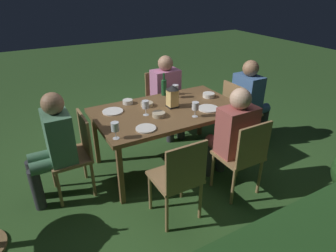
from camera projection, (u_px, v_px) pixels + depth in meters
name	position (u px, v px, depth m)	size (l,w,h in m)	color
ground_plane	(168.00, 162.00, 3.66)	(16.00, 16.00, 0.00)	#2D5123
dining_table	(168.00, 113.00, 3.35)	(1.68, 0.99, 0.73)	brown
chair_side_left_a	(161.00, 98.00, 4.29)	(0.42, 0.40, 0.87)	#937047
person_in_pink	(168.00, 93.00, 4.07)	(0.38, 0.47, 1.15)	#C675A3
chair_side_right_b	(179.00, 177.00, 2.59)	(0.42, 0.40, 0.87)	#937047
chair_side_right_a	(243.00, 155.00, 2.91)	(0.42, 0.40, 0.87)	#937047
person_in_rust	(232.00, 133.00, 3.00)	(0.38, 0.47, 1.15)	#9E4C47
chair_head_near	(238.00, 110.00, 3.91)	(0.40, 0.42, 0.87)	#937047
person_in_blue	(250.00, 97.00, 3.93)	(0.48, 0.38, 1.15)	#426699
chair_head_far	(76.00, 151.00, 2.97)	(0.40, 0.42, 0.87)	#937047
person_in_green	(53.00, 143.00, 2.82)	(0.48, 0.38, 1.15)	#4C7A5B
lantern_centerpiece	(172.00, 95.00, 3.32)	(0.15, 0.15, 0.27)	black
green_bottle_on_table	(164.00, 87.00, 3.69)	(0.07, 0.07, 0.29)	#195128
wine_glass_a	(195.00, 107.00, 3.09)	(0.08, 0.08, 0.17)	silver
wine_glass_b	(115.00, 127.00, 2.66)	(0.08, 0.08, 0.17)	silver
wine_glass_c	(175.00, 89.00, 3.60)	(0.08, 0.08, 0.17)	silver
wine_glass_d	(146.00, 105.00, 3.13)	(0.08, 0.08, 0.17)	silver
plate_a	(208.00, 108.00, 3.33)	(0.24, 0.24, 0.01)	white
plate_b	(113.00, 111.00, 3.25)	(0.23, 0.23, 0.01)	white
plate_c	(146.00, 128.00, 2.88)	(0.21, 0.21, 0.01)	silver
bowl_olives	(159.00, 114.00, 3.14)	(0.14, 0.14, 0.05)	#BCAD8E
bowl_bread	(147.00, 104.00, 3.40)	(0.15, 0.15, 0.05)	#BCAD8E
bowl_salad	(128.00, 102.00, 3.46)	(0.12, 0.12, 0.05)	silver
bowl_dip	(209.00, 95.00, 3.66)	(0.15, 0.15, 0.05)	silver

